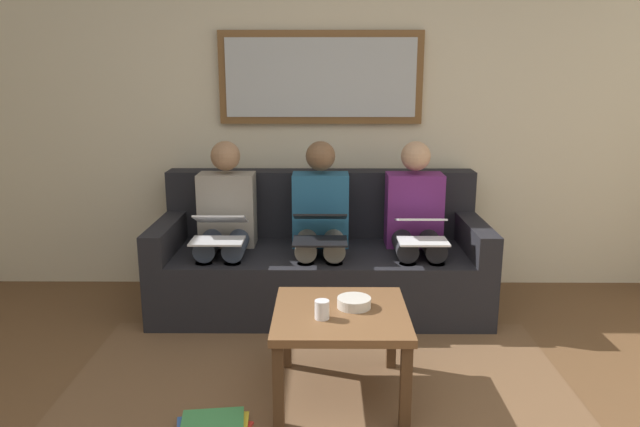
{
  "coord_description": "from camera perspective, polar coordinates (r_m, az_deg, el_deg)",
  "views": [
    {
      "loc": [
        -0.03,
        1.79,
        1.59
      ],
      "look_at": [
        0.0,
        -1.7,
        0.75
      ],
      "focal_mm": 33.13,
      "sensor_mm": 36.0,
      "label": 1
    }
  ],
  "objects": [
    {
      "name": "framed_mirror",
      "position": [
        4.3,
        0.08,
        12.99
      ],
      "size": [
        1.45,
        0.05,
        0.65
      ],
      "color": "brown"
    },
    {
      "name": "cup",
      "position": [
        2.82,
        0.19,
        -9.27
      ],
      "size": [
        0.07,
        0.07,
        0.09
      ],
      "primitive_type": "cylinder",
      "color": "silver",
      "rests_on": "coffee_table"
    },
    {
      "name": "wall_rear",
      "position": [
        4.4,
        0.09,
        9.74
      ],
      "size": [
        6.0,
        0.12,
        2.6
      ],
      "primitive_type": "cube",
      "color": "beige",
      "rests_on": "ground_plane"
    },
    {
      "name": "laptop_silver",
      "position": [
        3.79,
        -9.71,
        -1.43
      ],
      "size": [
        0.33,
        0.36,
        0.16
      ],
      "color": "silver"
    },
    {
      "name": "laptop_white",
      "position": [
        3.77,
        9.79,
        -1.49
      ],
      "size": [
        0.31,
        0.33,
        0.14
      ],
      "color": "white"
    },
    {
      "name": "person_right",
      "position": [
        4.02,
        -9.13,
        -0.78
      ],
      "size": [
        0.38,
        0.58,
        1.14
      ],
      "color": "gray",
      "rests_on": "couch"
    },
    {
      "name": "area_rug",
      "position": [
        3.08,
        -0.12,
        -17.45
      ],
      "size": [
        2.6,
        1.8,
        0.01
      ],
      "primitive_type": "cube",
      "color": "brown",
      "rests_on": "ground_plane"
    },
    {
      "name": "magazine_stack",
      "position": [
        2.87,
        -10.26,
        -19.62
      ],
      "size": [
        0.35,
        0.28,
        0.05
      ],
      "color": "red",
      "rests_on": "ground_plane"
    },
    {
      "name": "person_middle",
      "position": [
        3.96,
        0.04,
        -0.81
      ],
      "size": [
        0.38,
        0.58,
        1.14
      ],
      "color": "#235B84",
      "rests_on": "couch"
    },
    {
      "name": "bowl",
      "position": [
        2.96,
        3.31,
        -8.58
      ],
      "size": [
        0.17,
        0.17,
        0.05
      ],
      "primitive_type": "cylinder",
      "color": "beige",
      "rests_on": "coffee_table"
    },
    {
      "name": "person_left",
      "position": [
        4.01,
        9.22,
        -0.82
      ],
      "size": [
        0.38,
        0.58,
        1.14
      ],
      "color": "#66236B",
      "rests_on": "couch"
    },
    {
      "name": "couch",
      "position": [
        4.11,
        0.04,
        -4.59
      ],
      "size": [
        2.2,
        0.9,
        0.9
      ],
      "color": "black",
      "rests_on": "ground_plane"
    },
    {
      "name": "coffee_table",
      "position": [
        2.95,
        2.0,
        -10.52
      ],
      "size": [
        0.65,
        0.65,
        0.45
      ],
      "color": "brown",
      "rests_on": "ground_plane"
    },
    {
      "name": "laptop_black",
      "position": [
        3.73,
        0.01,
        -1.33
      ],
      "size": [
        0.34,
        0.39,
        0.17
      ],
      "color": "black"
    }
  ]
}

